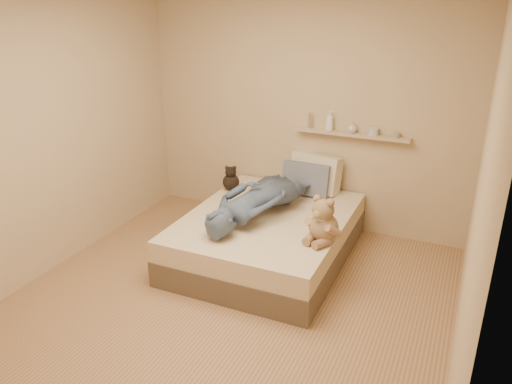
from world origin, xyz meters
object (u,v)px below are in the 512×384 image
at_px(wall_shelf, 351,134).
at_px(pillow_grey, 306,179).
at_px(game_console, 218,220).
at_px(person, 261,197).
at_px(bed, 268,236).
at_px(teddy_bear, 323,223).
at_px(pillow_cream, 316,173).
at_px(dark_plush, 231,179).

bearing_deg(wall_shelf, pillow_grey, -151.29).
height_order(game_console, person, person).
distance_m(bed, game_console, 0.75).
bearing_deg(pillow_grey, bed, -102.27).
distance_m(bed, teddy_bear, 0.81).
bearing_deg(person, bed, -172.14).
distance_m(bed, person, 0.42).
bearing_deg(game_console, person, 77.58).
xyz_separation_m(teddy_bear, pillow_grey, (-0.49, 0.99, -0.00)).
height_order(bed, person, person).
bearing_deg(game_console, pillow_cream, 73.60).
height_order(teddy_bear, person, teddy_bear).
relative_size(pillow_cream, wall_shelf, 0.46).
xyz_separation_m(game_console, wall_shelf, (0.76, 1.52, 0.48)).
bearing_deg(person, dark_plush, -27.11).
relative_size(teddy_bear, wall_shelf, 0.35).
bearing_deg(pillow_grey, wall_shelf, 28.71).
bearing_deg(dark_plush, bed, -35.99).
relative_size(game_console, pillow_grey, 0.39).
distance_m(teddy_bear, pillow_cream, 1.21).
distance_m(game_console, teddy_bear, 0.91).
relative_size(pillow_cream, person, 0.36).
height_order(game_console, wall_shelf, wall_shelf).
height_order(pillow_cream, wall_shelf, wall_shelf).
bearing_deg(person, pillow_cream, -97.01).
bearing_deg(bed, wall_shelf, 58.82).
relative_size(dark_plush, pillow_grey, 0.56).
height_order(bed, game_console, game_console).
bearing_deg(wall_shelf, bed, -121.18).
height_order(pillow_grey, person, person).
xyz_separation_m(dark_plush, pillow_grey, (0.78, 0.23, 0.05)).
xyz_separation_m(bed, teddy_bear, (0.64, -0.30, 0.40)).
bearing_deg(teddy_bear, person, 156.91).
bearing_deg(pillow_cream, pillow_grey, -112.55).
bearing_deg(dark_plush, pillow_grey, 16.46).
bearing_deg(bed, dark_plush, 144.01).
bearing_deg(pillow_cream, bed, -104.08).
relative_size(bed, pillow_grey, 3.80).
bearing_deg(person, teddy_bear, 169.16).
height_order(game_console, pillow_grey, pillow_grey).
relative_size(game_console, teddy_bear, 0.46).
relative_size(teddy_bear, person, 0.28).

